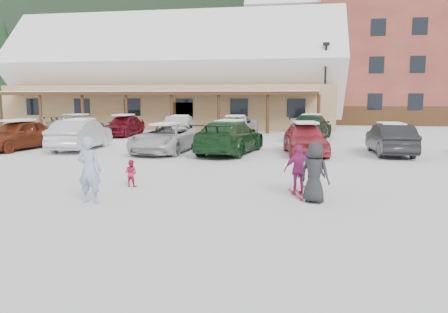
% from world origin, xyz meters
% --- Properties ---
extents(ground, '(160.00, 160.00, 0.00)m').
position_xyz_m(ground, '(0.00, 0.00, 0.00)').
color(ground, white).
rests_on(ground, ground).
extents(forested_hillside, '(300.00, 70.00, 38.00)m').
position_xyz_m(forested_hillside, '(0.00, 85.00, 19.00)').
color(forested_hillside, black).
rests_on(forested_hillside, ground).
extents(day_lodge, '(29.12, 12.50, 10.38)m').
position_xyz_m(day_lodge, '(-9.00, 27.96, 3.94)').
color(day_lodge, tan).
rests_on(day_lodge, ground).
extents(alpine_hotel, '(31.48, 14.01, 21.48)m').
position_xyz_m(alpine_hotel, '(14.27, 38.00, 8.63)').
color(alpine_hotel, maroon).
rests_on(alpine_hotel, ground).
extents(lamp_post, '(0.50, 0.25, 6.74)m').
position_xyz_m(lamp_post, '(4.15, 23.80, 3.78)').
color(lamp_post, black).
rests_on(lamp_post, ground).
extents(conifer_0, '(4.40, 4.40, 10.20)m').
position_xyz_m(conifer_0, '(-26.00, 30.00, 5.69)').
color(conifer_0, black).
rests_on(conifer_0, ground).
extents(conifer_2, '(5.28, 5.28, 12.24)m').
position_xyz_m(conifer_2, '(-30.00, 42.00, 6.83)').
color(conifer_2, black).
rests_on(conifer_2, ground).
extents(conifer_3, '(3.96, 3.96, 9.18)m').
position_xyz_m(conifer_3, '(6.00, 44.00, 5.12)').
color(conifer_3, black).
rests_on(conifer_3, ground).
extents(adult_skier, '(0.63, 0.42, 1.69)m').
position_xyz_m(adult_skier, '(-2.79, -0.89, 0.85)').
color(adult_skier, '#8BA4C4').
rests_on(adult_skier, ground).
extents(toddler_red, '(0.43, 0.36, 0.81)m').
position_xyz_m(toddler_red, '(-2.55, 1.20, 0.40)').
color(toddler_red, '#C92243').
rests_on(toddler_red, ground).
extents(child_navy, '(0.82, 0.54, 1.19)m').
position_xyz_m(child_navy, '(2.73, 1.43, 0.60)').
color(child_navy, '#1C2345').
rests_on(child_navy, ground).
extents(skis_child_navy, '(0.39, 1.41, 0.03)m').
position_xyz_m(skis_child_navy, '(2.73, 1.43, 0.01)').
color(skis_child_navy, '#B21934').
rests_on(skis_child_navy, ground).
extents(child_magenta, '(0.87, 0.53, 1.38)m').
position_xyz_m(child_magenta, '(2.38, 0.93, 0.69)').
color(child_magenta, '#A62872').
rests_on(child_magenta, ground).
extents(skis_child_magenta, '(0.55, 1.40, 0.03)m').
position_xyz_m(skis_child_magenta, '(2.38, 0.93, 0.01)').
color(skis_child_magenta, '#B21934').
rests_on(skis_child_magenta, ground).
extents(bystander_dark, '(0.89, 0.77, 1.53)m').
position_xyz_m(bystander_dark, '(2.77, 0.14, 0.77)').
color(bystander_dark, '#252527').
rests_on(bystander_dark, ground).
extents(parked_car_0, '(2.43, 4.62, 1.50)m').
position_xyz_m(parked_car_0, '(-11.65, 8.87, 0.75)').
color(parked_car_0, maroon).
rests_on(parked_car_0, ground).
extents(parked_car_1, '(2.02, 4.79, 1.54)m').
position_xyz_m(parked_car_1, '(-8.50, 9.38, 0.77)').
color(parked_car_1, '#B7B8BD').
rests_on(parked_car_1, ground).
extents(parked_car_2, '(2.56, 5.08, 1.38)m').
position_xyz_m(parked_car_2, '(-4.00, 9.12, 0.69)').
color(parked_car_2, '#BABABA').
rests_on(parked_car_2, ground).
extents(parked_car_3, '(3.00, 5.65, 1.56)m').
position_xyz_m(parked_car_3, '(-0.88, 9.25, 0.78)').
color(parked_car_3, '#163A1A').
rests_on(parked_car_3, ground).
extents(parked_car_4, '(2.34, 4.59, 1.50)m').
position_xyz_m(parked_car_4, '(2.61, 9.48, 0.75)').
color(parked_car_4, '#AC2F3E').
rests_on(parked_car_4, ground).
extents(parked_car_5, '(1.66, 4.44, 1.45)m').
position_xyz_m(parked_car_5, '(6.48, 10.14, 0.72)').
color(parked_car_5, black).
rests_on(parked_car_5, ground).
extents(parked_car_7, '(2.75, 5.16, 1.42)m').
position_xyz_m(parked_car_7, '(-13.09, 17.40, 0.71)').
color(parked_car_7, gray).
rests_on(parked_car_7, ground).
extents(parked_car_8, '(1.76, 4.27, 1.45)m').
position_xyz_m(parked_car_8, '(-9.45, 17.06, 0.72)').
color(parked_car_8, '#5F0C17').
rests_on(parked_car_8, ground).
extents(parked_car_9, '(2.02, 4.47, 1.42)m').
position_xyz_m(parked_car_9, '(-5.41, 16.73, 0.71)').
color(parked_car_9, '#9D9DA1').
rests_on(parked_car_9, ground).
extents(parked_car_10, '(2.62, 5.29, 1.44)m').
position_xyz_m(parked_car_10, '(-1.77, 16.96, 0.72)').
color(parked_car_10, silver).
rests_on(parked_car_10, ground).
extents(parked_car_11, '(2.98, 5.66, 1.56)m').
position_xyz_m(parked_car_11, '(3.02, 16.91, 0.78)').
color(parked_car_11, '#173220').
rests_on(parked_car_11, ground).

